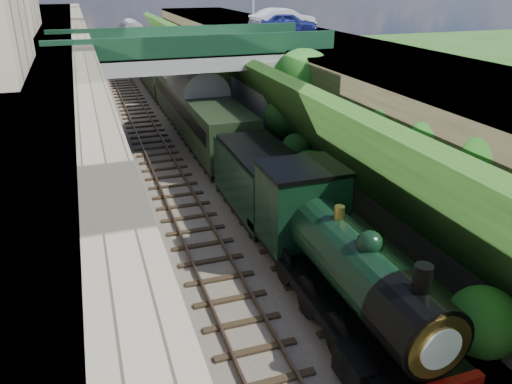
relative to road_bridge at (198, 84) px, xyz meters
The scene contains 16 objects.
trackbed 5.72m from the road_bridge, 103.28° to the right, with size 10.00×90.00×0.20m, color #473F38.
retaining_wall 7.61m from the road_bridge, 148.17° to the right, with size 1.00×90.00×7.00m, color #756B56.
street_plateau_left 10.73m from the road_bridge, 158.09° to the right, with size 6.00×90.00×7.00m, color #262628.
street_plateau_right 9.49m from the road_bridge, 25.06° to the right, with size 8.00×90.00×6.25m, color #262628.
embankment_slope 5.73m from the road_bridge, 42.59° to the right, with size 4.55×90.61×6.48m.
track_left 6.27m from the road_bridge, 126.35° to the right, with size 2.50×90.00×0.20m.
track_right 5.54m from the road_bridge, 86.34° to the right, with size 2.50×90.00×0.20m.
road_bridge is the anchor object (origin of this frame).
tree 6.84m from the road_bridge, 43.18° to the right, with size 3.60×3.80×6.60m.
car_blue 10.66m from the road_bridge, 35.03° to the left, with size 1.69×4.21×1.43m, color navy.
car_silver 11.77m from the road_bridge, 41.33° to the left, with size 1.79×5.13×1.69m, color #B2B1B6.
locomotive 18.27m from the road_bridge, 89.19° to the right, with size 3.10×10.22×3.83m.
tender 11.06m from the road_bridge, 88.64° to the right, with size 2.70×6.00×3.05m.
coach_front 2.74m from the road_bridge, 82.02° to the left, with size 2.90×18.00×3.70m.
coach_middle 20.73m from the road_bridge, 89.29° to the left, with size 2.90×18.00×3.70m.
coach_rear 39.48m from the road_bridge, 89.63° to the left, with size 2.90×18.00×3.70m.
Camera 1 is at (-5.70, -6.14, 10.12)m, focal length 35.00 mm.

